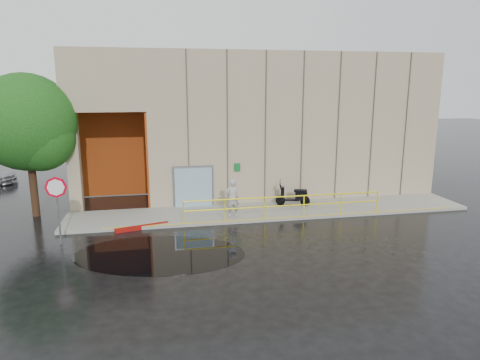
% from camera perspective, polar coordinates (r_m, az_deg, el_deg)
% --- Properties ---
extents(ground, '(120.00, 120.00, 0.00)m').
position_cam_1_polar(ground, '(16.78, -5.02, -9.41)').
color(ground, black).
rests_on(ground, ground).
extents(sidewalk, '(20.00, 3.00, 0.15)m').
position_cam_1_polar(sidewalk, '(21.66, 4.26, -4.12)').
color(sidewalk, gray).
rests_on(sidewalk, ground).
extents(building, '(20.00, 10.17, 8.00)m').
position_cam_1_polar(building, '(27.39, 3.02, 8.16)').
color(building, tan).
rests_on(building, ground).
extents(guardrail, '(9.56, 0.06, 1.03)m').
position_cam_1_polar(guardrail, '(20.31, 5.98, -3.50)').
color(guardrail, yellow).
rests_on(guardrail, sidewalk).
extents(person, '(0.71, 0.51, 1.83)m').
position_cam_1_polar(person, '(20.17, -1.04, -2.42)').
color(person, '#ACACB1').
rests_on(person, sidewalk).
extents(scooter, '(1.82, 1.03, 1.37)m').
position_cam_1_polar(scooter, '(22.26, 7.13, -1.42)').
color(scooter, black).
rests_on(scooter, sidewalk).
extents(stop_sign, '(0.84, 0.11, 2.78)m').
position_cam_1_polar(stop_sign, '(18.23, -23.25, -1.99)').
color(stop_sign, slate).
rests_on(stop_sign, ground).
extents(red_curb, '(2.36, 0.84, 0.18)m').
position_cam_1_polar(red_curb, '(19.60, -12.92, -6.15)').
color(red_curb, maroon).
rests_on(red_curb, ground).
extents(puddle, '(7.15, 5.20, 0.01)m').
position_cam_1_polar(puddle, '(16.71, -10.68, -9.66)').
color(puddle, black).
rests_on(puddle, ground).
extents(tree_near, '(4.57, 4.57, 6.86)m').
position_cam_1_polar(tree_near, '(22.44, -26.19, 6.46)').
color(tree_near, black).
rests_on(tree_near, ground).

